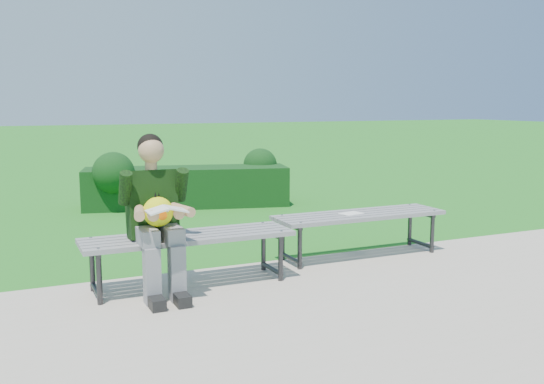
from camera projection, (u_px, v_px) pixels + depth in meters
ground at (231, 268)px, 5.87m from camera, size 80.00×80.00×0.00m
walkway at (317, 327)px, 4.29m from camera, size 30.00×3.50×0.02m
hedge at (185, 183)px, 9.31m from camera, size 3.19×1.47×0.88m
bench_left at (189, 241)px, 5.17m from camera, size 1.80×0.50×0.46m
bench_right at (360, 218)px, 6.18m from camera, size 1.80×0.50×0.46m
seated_boy at (156, 211)px, 4.92m from camera, size 0.56×0.76×1.31m
paper_sheet at (351, 213)px, 6.13m from camera, size 0.25×0.20×0.01m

